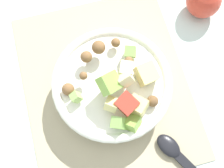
% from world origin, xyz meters
% --- Properties ---
extents(ground_plane, '(2.40, 2.40, 0.00)m').
position_xyz_m(ground_plane, '(0.00, 0.00, 0.00)').
color(ground_plane, silver).
extents(placemat, '(0.43, 0.36, 0.01)m').
position_xyz_m(placemat, '(0.00, 0.00, 0.00)').
color(placemat, tan).
rests_on(placemat, ground_plane).
extents(salad_bowl, '(0.25, 0.25, 0.13)m').
position_xyz_m(salad_bowl, '(0.02, 0.01, 0.05)').
color(salad_bowl, white).
rests_on(salad_bowl, placemat).
extents(serving_spoon, '(0.23, 0.14, 0.01)m').
position_xyz_m(serving_spoon, '(0.21, 0.12, 0.01)').
color(serving_spoon, black).
rests_on(serving_spoon, placemat).
extents(whole_apple, '(0.08, 0.08, 0.09)m').
position_xyz_m(whole_apple, '(-0.13, 0.27, 0.04)').
color(whole_apple, '#BC3828').
rests_on(whole_apple, ground_plane).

